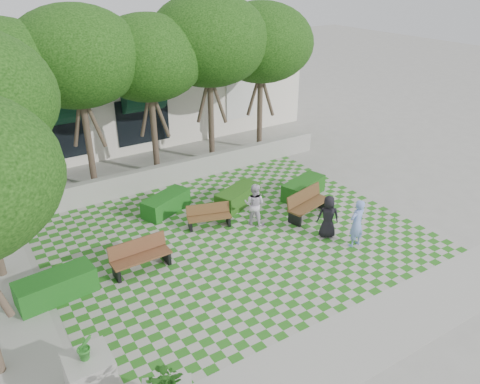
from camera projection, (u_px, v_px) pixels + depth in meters
ground at (252, 252)px, 15.12m from camera, size 90.00×90.00×0.00m
lawn at (235, 238)px, 15.87m from camera, size 12.00×12.00×0.00m
sidewalk_south at (357, 341)px, 11.55m from camera, size 16.00×2.00×0.01m
sidewalk_west at (6, 314)px, 12.41m from camera, size 2.00×12.00×0.01m
retaining_wall at (170, 173)px, 19.62m from camera, size 15.00×0.36×0.90m
bench_east at (308, 204)px, 17.08m from camera, size 1.98×1.06×0.99m
bench_mid at (209, 216)px, 16.43m from camera, size 1.62×0.95×0.81m
bench_west at (140, 256)px, 14.07m from camera, size 1.83×0.65×0.95m
hedge_east at (303, 188)px, 18.57m from camera, size 2.14×1.35×0.70m
hedge_midright at (238, 197)px, 17.90m from camera, size 2.10×1.46×0.68m
hedge_midleft at (166, 204)px, 17.41m from camera, size 2.08×1.49×0.68m
hedge_west at (56, 287)px, 12.89m from camera, size 2.18×1.06×0.74m
planter_back at (90, 373)px, 9.97m from camera, size 0.96×0.96×1.59m
person_blue at (357, 223)px, 15.10m from camera, size 0.64×0.45×1.67m
person_dark at (328, 217)px, 15.67m from camera, size 0.87×0.80×1.50m
person_white at (254, 204)px, 16.40m from camera, size 0.93×0.96×1.56m
tree_row at (116, 65)px, 16.45m from camera, size 17.70×13.40×7.41m
building at (122, 85)px, 25.13m from camera, size 18.00×8.92×5.15m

